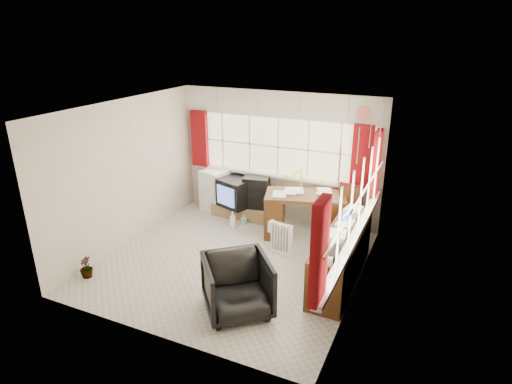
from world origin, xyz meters
TOP-DOWN VIEW (x-y plane):
  - ground at (0.00, 0.00)m, footprint 4.00×4.00m
  - room_walls at (0.00, 0.00)m, footprint 4.00×4.00m
  - window_back at (0.00, 1.94)m, footprint 3.70×0.12m
  - window_right at (1.94, 0.00)m, footprint 0.12×3.70m
  - curtains at (0.92, 0.93)m, footprint 3.83×3.83m
  - overhead_cabinets at (0.98, 0.98)m, footprint 3.98×3.98m
  - desk at (0.77, 1.37)m, footprint 1.55×1.07m
  - desk_lamp at (0.64, 1.48)m, footprint 0.16×0.14m
  - task_chair at (1.51, 1.53)m, footprint 0.48×0.51m
  - office_chair at (0.68, -1.14)m, footprint 1.20×1.20m
  - radiator at (0.64, 0.56)m, footprint 0.39×0.21m
  - credenza at (1.73, 0.20)m, footprint 0.50×2.00m
  - file_tray at (1.73, -0.55)m, footprint 0.36×0.42m
  - tv_bench at (-0.55, 1.72)m, footprint 1.40×0.50m
  - crt_tv at (-0.74, 1.62)m, footprint 0.76×0.73m
  - hifi_stack at (-0.35, 1.73)m, footprint 0.64×0.47m
  - mini_fridge at (-1.31, 1.80)m, footprint 0.62×0.62m
  - spray_bottle_a at (-0.58, 1.14)m, footprint 0.15×0.15m
  - spray_bottle_b at (-0.45, 1.37)m, footprint 0.10×0.11m
  - flower_vase at (-1.80, -1.34)m, footprint 0.25×0.25m

SIDE VIEW (x-z plane):
  - ground at x=0.00m, z-range 0.00..0.00m
  - spray_bottle_b at x=-0.45m, z-range 0.00..0.20m
  - tv_bench at x=-0.55m, z-range 0.00..0.25m
  - spray_bottle_a at x=-0.58m, z-range 0.00..0.32m
  - flower_vase at x=-1.80m, z-range 0.00..0.34m
  - radiator at x=0.64m, z-range -0.05..0.51m
  - credenza at x=1.73m, z-range -0.03..0.82m
  - office_chair at x=0.68m, z-range 0.00..0.78m
  - mini_fridge at x=-1.31m, z-range 0.00..0.85m
  - desk at x=0.77m, z-range 0.03..0.88m
  - crt_tv at x=-0.74m, z-range 0.25..0.81m
  - hifi_stack at x=-0.35m, z-range 0.23..0.85m
  - task_chair at x=1.51m, z-range 0.03..1.07m
  - file_tray at x=1.73m, z-range 0.75..0.87m
  - window_back at x=0.00m, z-range -0.85..2.75m
  - window_right at x=1.94m, z-range -0.85..2.75m
  - desk_lamp at x=0.64m, z-range 0.90..1.32m
  - curtains at x=0.92m, z-range 0.88..2.03m
  - room_walls at x=0.00m, z-range -0.50..3.50m
  - overhead_cabinets at x=0.98m, z-range 2.01..2.49m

